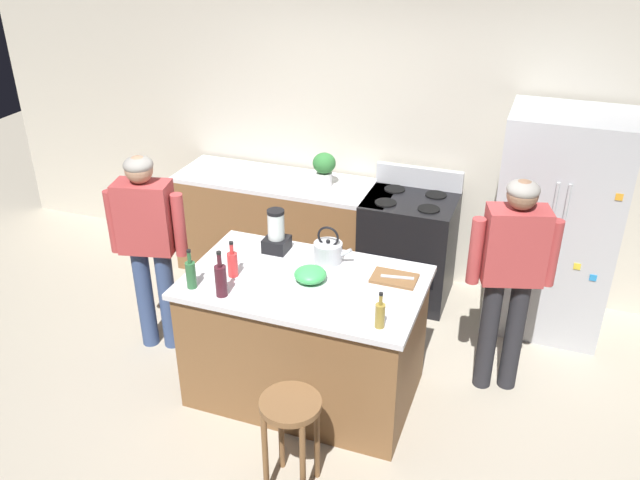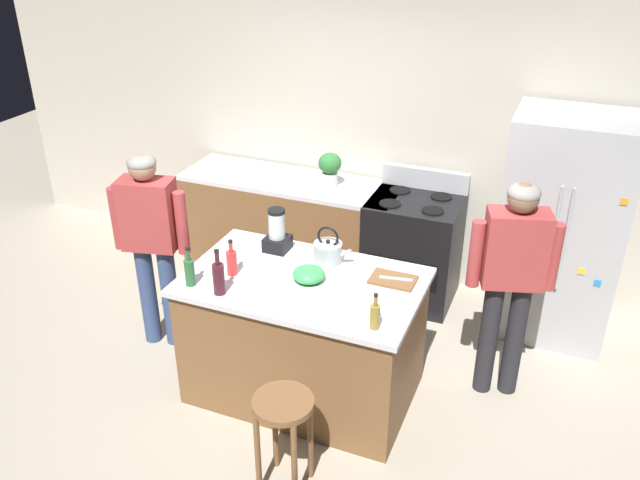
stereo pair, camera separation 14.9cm
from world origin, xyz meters
name	(u,v)px [view 1 (the left image)]	position (x,y,z in m)	size (l,w,h in m)	color
ground_plane	(306,390)	(0.00, 0.00, 0.00)	(14.00, 14.00, 0.00)	#B2A893
back_wall	(384,132)	(0.00, 1.95, 1.35)	(8.00, 0.10, 2.70)	beige
kitchen_island	(305,337)	(0.00, 0.00, 0.47)	(1.58, 0.97, 0.94)	brown
back_counter_run	(285,227)	(-0.80, 1.55, 0.47)	(2.00, 0.64, 0.94)	brown
refrigerator	(555,225)	(1.53, 1.50, 0.91)	(0.90, 0.73, 1.81)	#B7BABF
stove_range	(408,247)	(0.37, 1.52, 0.48)	(0.76, 0.65, 1.12)	black
person_by_island_left	(148,236)	(-1.29, 0.13, 0.97)	(0.59, 0.31, 1.60)	#384C7A
person_by_sink_right	(511,268)	(1.28, 0.54, 0.99)	(0.59, 0.33, 1.62)	#26262B
bar_stool	(291,421)	(0.24, -0.84, 0.51)	(0.36, 0.36, 0.66)	brown
potted_plant	(324,167)	(-0.42, 1.55, 1.11)	(0.20, 0.20, 0.30)	silver
blender_appliance	(276,234)	(-0.33, 0.31, 1.07)	(0.17, 0.17, 0.32)	black
bottle_wine	(221,279)	(-0.42, -0.36, 1.05)	(0.08, 0.08, 0.32)	#471923
bottle_soda	(233,263)	(-0.47, -0.11, 1.03)	(0.07, 0.07, 0.26)	red
bottle_vinegar	(380,314)	(0.61, -0.35, 1.02)	(0.06, 0.06, 0.24)	olive
bottle_olive_oil	(191,274)	(-0.65, -0.34, 1.04)	(0.07, 0.07, 0.28)	#2D6638
mixing_bowl	(310,275)	(0.04, 0.00, 0.99)	(0.22, 0.22, 0.10)	#3FB259
tea_kettle	(328,251)	(0.06, 0.29, 1.02)	(0.28, 0.20, 0.27)	#B7BABF
cutting_board	(394,278)	(0.56, 0.21, 0.95)	(0.30, 0.20, 0.02)	brown
chef_knife	(397,277)	(0.58, 0.21, 0.96)	(0.22, 0.03, 0.01)	#B7BABF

